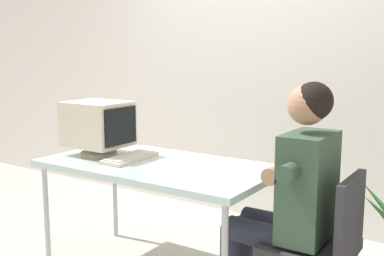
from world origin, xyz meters
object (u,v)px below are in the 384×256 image
Objects in this scene: desk at (157,170)px; crt_monitor at (98,124)px; office_chair at (322,241)px; person_seated at (290,192)px; keyboard at (130,158)px.

crt_monitor reaches higher than desk.
person_seated is (-0.18, 0.00, 0.23)m from office_chair.
desk is at bearing 9.11° from keyboard.
crt_monitor is (-0.48, -0.03, 0.26)m from desk.
person_seated is (0.90, -0.01, 0.01)m from desk.
crt_monitor reaches higher than office_chair.
office_chair is (1.56, 0.02, -0.48)m from crt_monitor.
person_seated reaches higher than keyboard.
desk is 3.61× the size of crt_monitor.
crt_monitor is 0.99× the size of keyboard.
crt_monitor is 1.40m from person_seated.
office_chair is (1.28, 0.02, -0.29)m from keyboard.
desk is 0.21m from keyboard.
office_chair is 0.30m from person_seated.
person_seated is at bearing 180.00° from office_chair.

